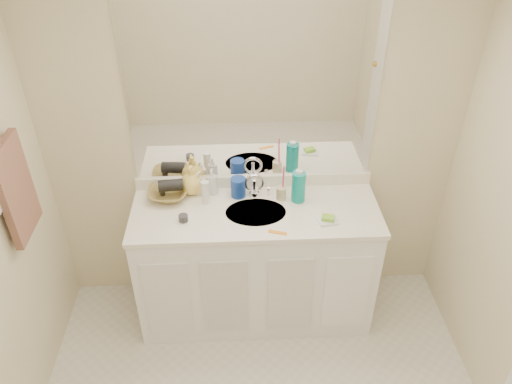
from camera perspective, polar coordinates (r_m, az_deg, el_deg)
name	(u,v)px	position (r m, az deg, el deg)	size (l,w,h in m)	color
wall_back	(253,142)	(3.09, -0.30, 5.75)	(2.60, 0.02, 2.40)	beige
vanity_cabinet	(256,265)	(3.34, -0.04, -8.29)	(1.50, 0.55, 0.85)	white
countertop	(256,212)	(3.05, -0.05, -2.29)	(1.52, 0.57, 0.03)	white
backsplash	(254,181)	(3.23, -0.27, 1.30)	(1.52, 0.03, 0.08)	white
sink_basin	(256,214)	(3.03, -0.03, -2.48)	(0.37, 0.37, 0.02)	beige
faucet	(254,188)	(3.14, -0.19, 0.50)	(0.02, 0.02, 0.11)	silver
mirror	(253,88)	(2.93, -0.32, 11.83)	(1.48, 0.01, 1.20)	white
blue_mug	(238,187)	(3.13, -2.05, 0.55)	(0.09, 0.09, 0.13)	#163A98
tan_cup	(281,193)	(3.12, 2.90, -0.12)	(0.06, 0.06, 0.08)	beige
toothbrush	(283,179)	(3.06, 3.15, 1.53)	(0.01, 0.01, 0.20)	#FF436E
mouthwash_bottle	(299,187)	(3.08, 4.88, 0.60)	(0.09, 0.09, 0.20)	#0C9591
soap_dish	(328,220)	(2.98, 8.20, -3.23)	(0.11, 0.09, 0.01)	white
green_soap	(328,218)	(2.97, 8.23, -2.97)	(0.07, 0.05, 0.03)	#87CA31
orange_comb	(278,232)	(2.87, 2.48, -4.65)	(0.11, 0.02, 0.00)	orange
dark_jar	(183,218)	(2.98, -8.31, -2.97)	(0.06, 0.06, 0.04)	#333238
extra_white_bottle	(206,192)	(3.07, -5.78, -0.03)	(0.05, 0.05, 0.15)	white
soap_bottle_white	(212,181)	(3.15, -5.01, 1.23)	(0.07, 0.07, 0.18)	white
soap_bottle_cream	(199,183)	(3.16, -6.49, 1.08)	(0.07, 0.07, 0.16)	beige
soap_bottle_yellow	(192,179)	(3.17, -7.33, 1.44)	(0.15, 0.15, 0.19)	#FCDC62
wicker_basket	(168,193)	(3.18, -9.97, -0.13)	(0.25, 0.25, 0.06)	olive
hair_dryer	(171,185)	(3.14, -9.72, 0.76)	(0.08, 0.08, 0.15)	black
hand_towel	(16,190)	(2.85, -25.72, 0.24)	(0.04, 0.32, 0.55)	brown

